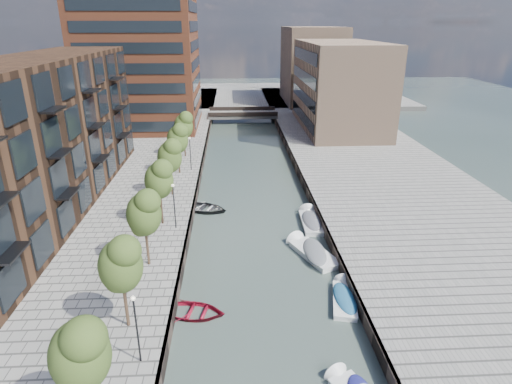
{
  "coord_description": "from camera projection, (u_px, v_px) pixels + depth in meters",
  "views": [
    {
      "loc": [
        -2.02,
        -10.29,
        17.9
      ],
      "look_at": [
        0.0,
        25.86,
        3.5
      ],
      "focal_mm": 30.0,
      "sensor_mm": 36.0,
      "label": 1
    }
  ],
  "objects": [
    {
      "name": "apartment_block",
      "position": [
        41.0,
        136.0,
        40.1
      ],
      "size": [
        8.0,
        38.0,
        14.0
      ],
      "primitive_type": "cube",
      "color": "#331F13",
      "rests_on": "quay_left"
    },
    {
      "name": "tree_4",
      "position": [
        169.0,
        155.0,
        43.55
      ],
      "size": [
        2.5,
        2.5,
        5.95
      ],
      "color": "#382619",
      "rests_on": "quay_left"
    },
    {
      "name": "lamp_1",
      "position": [
        174.0,
        202.0,
        36.86
      ],
      "size": [
        0.24,
        0.24,
        4.12
      ],
      "color": "black",
      "rests_on": "quay_left"
    },
    {
      "name": "tan_block_near",
      "position": [
        339.0,
        86.0,
        71.66
      ],
      "size": [
        12.0,
        25.0,
        14.0
      ],
      "primitive_type": "cube",
      "color": "tan",
      "rests_on": "quay_right"
    },
    {
      "name": "tree_5",
      "position": [
        177.0,
        138.0,
        50.04
      ],
      "size": [
        2.5,
        2.5,
        5.95
      ],
      "color": "#382619",
      "rests_on": "quay_left"
    },
    {
      "name": "quay_wall_left",
      "position": [
        200.0,
        173.0,
        52.87
      ],
      "size": [
        0.25,
        140.0,
        1.0
      ],
      "primitive_type": "cube",
      "color": "#332823",
      "rests_on": "ground"
    },
    {
      "name": "car",
      "position": [
        308.0,
        121.0,
        75.81
      ],
      "size": [
        1.63,
        3.84,
        1.29
      ],
      "primitive_type": "imported",
      "rotation": [
        0.0,
        0.0,
        -0.03
      ],
      "color": "#989B9C",
      "rests_on": "quay_right"
    },
    {
      "name": "motorboat_3",
      "position": [
        344.0,
        297.0,
        29.63
      ],
      "size": [
        2.45,
        4.71,
        1.5
      ],
      "color": "white",
      "rests_on": "ground"
    },
    {
      "name": "tree_0",
      "position": [
        80.0,
        351.0,
        17.57
      ],
      "size": [
        2.5,
        2.5,
        5.95
      ],
      "color": "#382619",
      "rests_on": "quay_left"
    },
    {
      "name": "lamp_2",
      "position": [
        190.0,
        150.0,
        51.7
      ],
      "size": [
        0.24,
        0.24,
        4.12
      ],
      "color": "black",
      "rests_on": "quay_left"
    },
    {
      "name": "water",
      "position": [
        250.0,
        176.0,
        53.37
      ],
      "size": [
        300.0,
        300.0,
        0.0
      ],
      "primitive_type": "plane",
      "color": "#38473F",
      "rests_on": "ground"
    },
    {
      "name": "quay_right",
      "position": [
        376.0,
        170.0,
        54.02
      ],
      "size": [
        20.0,
        140.0,
        1.0
      ],
      "primitive_type": "cube",
      "color": "gray",
      "rests_on": "ground"
    },
    {
      "name": "bridge",
      "position": [
        243.0,
        114.0,
        82.55
      ],
      "size": [
        13.0,
        6.0,
        1.3
      ],
      "color": "gray",
      "rests_on": "ground"
    },
    {
      "name": "sloop_3",
      "position": [
        203.0,
        210.0,
        43.9
      ],
      "size": [
        5.24,
        4.5,
        0.91
      ],
      "primitive_type": "imported",
      "rotation": [
        0.0,
        0.0,
        1.21
      ],
      "color": "white",
      "rests_on": "ground"
    },
    {
      "name": "motorboat_4",
      "position": [
        311.0,
        221.0,
        40.95
      ],
      "size": [
        1.99,
        5.43,
        1.8
      ],
      "color": "silver",
      "rests_on": "ground"
    },
    {
      "name": "far_closure",
      "position": [
        240.0,
        96.0,
        108.85
      ],
      "size": [
        80.0,
        40.0,
        1.0
      ],
      "primitive_type": "cube",
      "color": "gray",
      "rests_on": "ground"
    },
    {
      "name": "sloop_4",
      "position": [
        204.0,
        211.0,
        43.65
      ],
      "size": [
        5.84,
        5.08,
        1.01
      ],
      "primitive_type": "imported",
      "rotation": [
        0.0,
        0.0,
        1.18
      ],
      "color": "black",
      "rests_on": "ground"
    },
    {
      "name": "tan_block_far",
      "position": [
        312.0,
        65.0,
        95.41
      ],
      "size": [
        12.0,
        20.0,
        16.0
      ],
      "primitive_type": "cube",
      "color": "tan",
      "rests_on": "quay_right"
    },
    {
      "name": "tree_3",
      "position": [
        159.0,
        178.0,
        37.05
      ],
      "size": [
        2.5,
        2.5,
        5.95
      ],
      "color": "#382619",
      "rests_on": "quay_left"
    },
    {
      "name": "motorboat_1",
      "position": [
        311.0,
        251.0,
        35.42
      ],
      "size": [
        3.97,
        5.82,
        1.84
      ],
      "color": "white",
      "rests_on": "ground"
    },
    {
      "name": "tower",
      "position": [
        139.0,
        35.0,
        69.77
      ],
      "size": [
        18.0,
        18.0,
        30.0
      ],
      "primitive_type": "cube",
      "color": "brown",
      "rests_on": "quay_left"
    },
    {
      "name": "quay_wall_right",
      "position": [
        298.0,
        172.0,
        53.51
      ],
      "size": [
        0.25,
        140.0,
        1.0
      ],
      "primitive_type": "cube",
      "color": "#332823",
      "rests_on": "ground"
    },
    {
      "name": "tree_1",
      "position": [
        120.0,
        263.0,
        24.07
      ],
      "size": [
        2.5,
        2.5,
        5.95
      ],
      "color": "#382619",
      "rests_on": "quay_left"
    },
    {
      "name": "tree_2",
      "position": [
        144.0,
        212.0,
        30.56
      ],
      "size": [
        2.5,
        2.5,
        5.95
      ],
      "color": "#382619",
      "rests_on": "quay_left"
    },
    {
      "name": "lamp_0",
      "position": [
        136.0,
        322.0,
        22.01
      ],
      "size": [
        0.24,
        0.24,
        4.12
      ],
      "color": "black",
      "rests_on": "quay_left"
    },
    {
      "name": "sloop_2",
      "position": [
        194.0,
        314.0,
        28.14
      ],
      "size": [
        4.78,
        3.85,
        0.88
      ],
      "primitive_type": "imported",
      "rotation": [
        0.0,
        0.0,
        1.36
      ],
      "color": "maroon",
      "rests_on": "ground"
    },
    {
      "name": "tree_6",
      "position": [
        183.0,
        125.0,
        56.54
      ],
      "size": [
        2.5,
        2.5,
        5.95
      ],
      "color": "#382619",
      "rests_on": "quay_left"
    }
  ]
}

